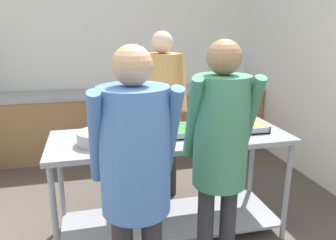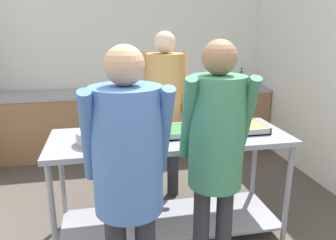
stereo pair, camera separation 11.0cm
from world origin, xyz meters
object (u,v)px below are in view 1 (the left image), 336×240
serving_tray_roast (189,131)px  water_bottle (234,78)px  serving_tray_vegetables (239,127)px  guest_serving_left (220,143)px  guest_serving_right (135,165)px  cook_behind_counter (162,99)px  sauce_pan (98,137)px  plate_stack (142,126)px

serving_tray_roast → water_bottle: size_ratio=1.45×
serving_tray_vegetables → guest_serving_left: 0.78m
guest_serving_right → cook_behind_counter: bearing=71.8°
serving_tray_vegetables → guest_serving_left: size_ratio=0.25×
sauce_pan → plate_stack: size_ratio=1.95×
guest_serving_left → guest_serving_right: 0.59m
serving_tray_vegetables → cook_behind_counter: bearing=127.0°
plate_stack → guest_serving_right: (-0.20, -1.00, 0.08)m
guest_serving_left → serving_tray_vegetables: bearing=55.2°
sauce_pan → guest_serving_left: 0.93m
sauce_pan → cook_behind_counter: size_ratio=0.26×
plate_stack → cook_behind_counter: bearing=59.4°
guest_serving_left → cook_behind_counter: bearing=93.3°
sauce_pan → serving_tray_vegetables: 1.18m
cook_behind_counter → water_bottle: cook_behind_counter is taller
serving_tray_roast → cook_behind_counter: (-0.07, 0.67, 0.13)m
serving_tray_vegetables → guest_serving_right: size_ratio=0.25×
sauce_pan → guest_serving_left: guest_serving_left is taller
serving_tray_roast → serving_tray_vegetables: same height
serving_tray_vegetables → cook_behind_counter: cook_behind_counter is taller
sauce_pan → serving_tray_roast: 0.73m
serving_tray_roast → sauce_pan: bearing=-174.1°
sauce_pan → cook_behind_counter: bearing=48.6°
sauce_pan → guest_serving_left: (0.73, -0.56, 0.09)m
guest_serving_right → water_bottle: 3.53m
plate_stack → guest_serving_left: guest_serving_left is taller
cook_behind_counter → serving_tray_roast: bearing=-84.2°
guest_serving_right → water_bottle: (1.94, 2.95, -0.01)m
guest_serving_left → guest_serving_right: size_ratio=1.01×
serving_tray_roast → guest_serving_left: (0.01, -0.64, 0.11)m
plate_stack → guest_serving_right: 1.02m
plate_stack → serving_tray_roast: size_ratio=0.57×
sauce_pan → serving_tray_roast: bearing=5.9°
guest_serving_right → serving_tray_vegetables: bearing=38.6°
serving_tray_vegetables → cook_behind_counter: (-0.51, 0.68, 0.13)m
sauce_pan → guest_serving_right: size_ratio=0.27×
serving_tray_vegetables → guest_serving_left: (-0.44, -0.63, 0.11)m
serving_tray_vegetables → water_bottle: bearing=66.4°
plate_stack → water_bottle: size_ratio=0.83×
plate_stack → serving_tray_vegetables: plate_stack is taller
sauce_pan → water_bottle: 3.06m
plate_stack → serving_tray_vegetables: bearing=-14.1°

